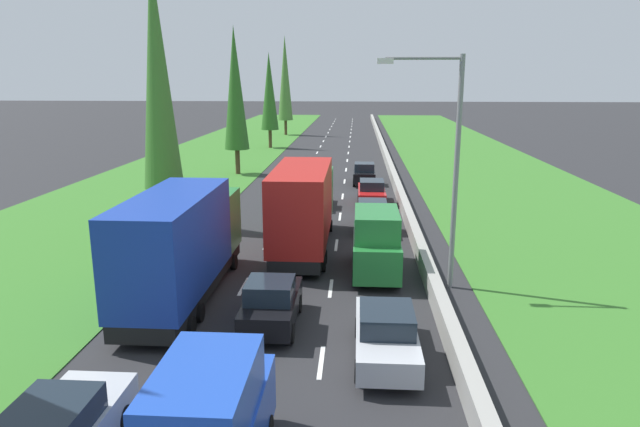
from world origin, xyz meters
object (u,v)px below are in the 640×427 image
at_px(red_sedan_right_lane, 372,192).
at_px(street_light_mast, 448,157).
at_px(red_box_truck_centre_lane, 304,206).
at_px(silver_sedan_right_lane, 386,334).
at_px(black_hatchback_right_lane_sixth, 364,174).
at_px(green_van_right_lane, 376,243).
at_px(poplar_tree_fifth, 285,78).
at_px(blue_box_truck_left_lane, 182,243).
at_px(poplar_tree_second, 157,74).
at_px(maroon_hatchback_right_lane, 372,215).
at_px(poplar_tree_fourth, 269,92).
at_px(poplar_tree_third, 235,89).
at_px(green_hatchback_centre_lane, 313,194).
at_px(black_hatchback_centre_lane, 271,303).

distance_m(red_sedan_right_lane, street_light_mast, 15.95).
bearing_deg(red_box_truck_centre_lane, silver_sedan_right_lane, -72.30).
bearing_deg(black_hatchback_right_lane_sixth, green_van_right_lane, -89.30).
height_order(green_van_right_lane, poplar_tree_fifth, poplar_tree_fifth).
height_order(green_van_right_lane, blue_box_truck_left_lane, blue_box_truck_left_lane).
bearing_deg(poplar_tree_second, maroon_hatchback_right_lane, -1.53).
distance_m(black_hatchback_right_lane_sixth, poplar_tree_fifth, 41.44).
bearing_deg(red_sedan_right_lane, maroon_hatchback_right_lane, -91.12).
xyz_separation_m(silver_sedan_right_lane, poplar_tree_fourth, (-11.32, 51.83, 5.82)).
xyz_separation_m(green_van_right_lane, poplar_tree_second, (-11.58, 7.52, 6.97)).
relative_size(silver_sedan_right_lane, maroon_hatchback_right_lane, 1.15).
bearing_deg(silver_sedan_right_lane, red_box_truck_centre_lane, 107.70).
xyz_separation_m(silver_sedan_right_lane, black_hatchback_right_lane_sixth, (-0.33, 28.57, 0.02)).
bearing_deg(maroon_hatchback_right_lane, poplar_tree_fourth, 106.88).
xyz_separation_m(green_van_right_lane, maroon_hatchback_right_lane, (0.02, 7.21, -0.56)).
height_order(green_van_right_lane, poplar_tree_fourth, poplar_tree_fourth).
xyz_separation_m(blue_box_truck_left_lane, poplar_tree_third, (-3.91, 28.42, 5.10)).
relative_size(silver_sedan_right_lane, poplar_tree_fourth, 0.40).
bearing_deg(maroon_hatchback_right_lane, green_van_right_lane, -90.19).
bearing_deg(poplar_tree_fifth, green_hatchback_centre_lane, -80.76).
height_order(silver_sedan_right_lane, poplar_tree_fourth, poplar_tree_fourth).
xyz_separation_m(black_hatchback_centre_lane, poplar_tree_second, (-7.95, 12.99, 7.53)).
distance_m(green_van_right_lane, maroon_hatchback_right_lane, 7.23).
bearing_deg(red_box_truck_centre_lane, poplar_tree_fifth, 98.00).
xyz_separation_m(silver_sedan_right_lane, red_box_truck_centre_lane, (-3.44, 10.77, 1.37)).
relative_size(blue_box_truck_left_lane, poplar_tree_fifth, 0.66).
bearing_deg(poplar_tree_fourth, green_hatchback_centre_lane, -76.43).
relative_size(red_sedan_right_lane, green_hatchback_centre_lane, 1.15).
xyz_separation_m(maroon_hatchback_right_lane, poplar_tree_fourth, (-11.27, 37.15, 5.79)).
height_order(silver_sedan_right_lane, street_light_mast, street_light_mast).
relative_size(black_hatchback_right_lane_sixth, poplar_tree_fifth, 0.27).
bearing_deg(silver_sedan_right_lane, black_hatchback_centre_lane, 151.58).
bearing_deg(poplar_tree_fifth, poplar_tree_fourth, -89.53).
bearing_deg(poplar_tree_third, red_box_truck_centre_lane, -70.35).
height_order(black_hatchback_right_lane_sixth, poplar_tree_fifth, poplar_tree_fifth).
relative_size(silver_sedan_right_lane, red_box_truck_centre_lane, 0.48).
relative_size(maroon_hatchback_right_lane, blue_box_truck_left_lane, 0.41).
distance_m(green_van_right_lane, black_hatchback_centre_lane, 6.59).
distance_m(maroon_hatchback_right_lane, red_sedan_right_lane, 6.60).
height_order(poplar_tree_fourth, street_light_mast, poplar_tree_fourth).
height_order(red_sedan_right_lane, street_light_mast, street_light_mast).
bearing_deg(black_hatchback_right_lane_sixth, green_hatchback_centre_lane, -112.70).
distance_m(black_hatchback_centre_lane, red_box_truck_centre_lane, 8.88).
distance_m(black_hatchback_centre_lane, poplar_tree_fourth, 50.74).
height_order(red_sedan_right_lane, poplar_tree_fourth, poplar_tree_fourth).
height_order(black_hatchback_centre_lane, poplar_tree_second, poplar_tree_second).
relative_size(black_hatchback_right_lane_sixth, poplar_tree_fourth, 0.35).
bearing_deg(poplar_tree_third, black_hatchback_centre_lane, -76.15).
relative_size(red_box_truck_centre_lane, poplar_tree_third, 0.75).
bearing_deg(maroon_hatchback_right_lane, silver_sedan_right_lane, -89.81).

